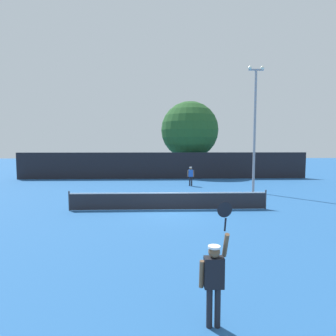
# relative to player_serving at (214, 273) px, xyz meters

# --- Properties ---
(ground_plane) EXTENTS (120.00, 120.00, 0.00)m
(ground_plane) POSITION_rel_player_serving_xyz_m (-0.51, 10.20, -1.08)
(ground_plane) COLOR #235693
(tennis_net) EXTENTS (10.86, 0.08, 1.07)m
(tennis_net) POSITION_rel_player_serving_xyz_m (-0.51, 10.20, -0.57)
(tennis_net) COLOR #232328
(tennis_net) RESTS_ON ground
(perimeter_fence) EXTENTS (30.23, 0.12, 2.76)m
(perimeter_fence) POSITION_rel_player_serving_xyz_m (-0.51, 24.62, 0.30)
(perimeter_fence) COLOR black
(perimeter_fence) RESTS_ON ground
(player_serving) EXTENTS (0.68, 0.39, 2.48)m
(player_serving) POSITION_rel_player_serving_xyz_m (0.00, 0.00, 0.00)
(player_serving) COLOR black
(player_serving) RESTS_ON ground
(player_receiving) EXTENTS (0.57, 0.24, 1.65)m
(player_receiving) POSITION_rel_player_serving_xyz_m (1.73, 19.21, -0.07)
(player_receiving) COLOR blue
(player_receiving) RESTS_ON ground
(tennis_ball) EXTENTS (0.07, 0.07, 0.07)m
(tennis_ball) POSITION_rel_player_serving_xyz_m (1.01, 13.18, -1.05)
(tennis_ball) COLOR #CCE033
(tennis_ball) RESTS_ON ground
(light_pole) EXTENTS (1.18, 0.28, 9.24)m
(light_pole) POSITION_rel_player_serving_xyz_m (6.02, 15.68, 4.11)
(light_pole) COLOR gray
(light_pole) RESTS_ON ground
(large_tree) EXTENTS (6.60, 6.60, 8.55)m
(large_tree) POSITION_rel_player_serving_xyz_m (2.60, 28.14, 4.16)
(large_tree) COLOR brown
(large_tree) RESTS_ON ground
(parked_car_near) EXTENTS (2.20, 4.33, 1.69)m
(parked_car_near) POSITION_rel_player_serving_xyz_m (6.47, 32.63, -0.31)
(parked_car_near) COLOR black
(parked_car_near) RESTS_ON ground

